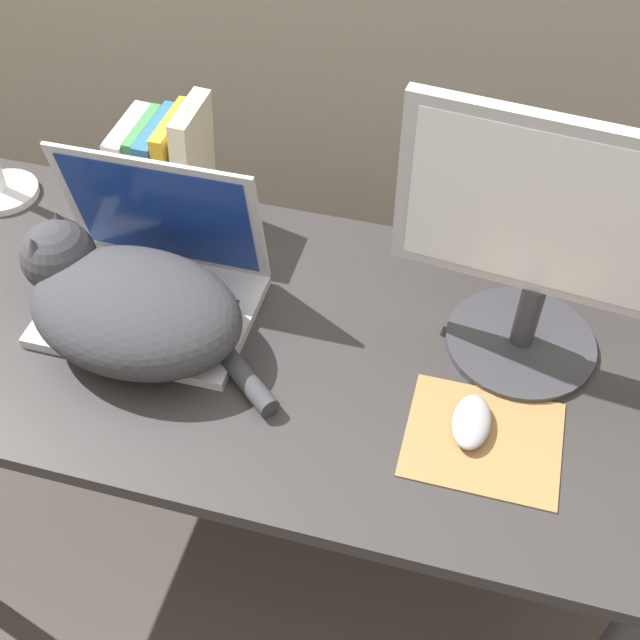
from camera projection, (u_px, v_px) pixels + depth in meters
desk at (249, 364)px, 1.35m from camera, size 1.37×0.63×0.72m
laptop at (153, 281)px, 1.30m from camera, size 0.34×0.24×0.26m
cat at (126, 304)px, 1.23m from camera, size 0.46×0.27×0.16m
external_monitor at (548, 243)px, 1.11m from camera, size 0.44×0.24×0.41m
mousepad at (483, 439)px, 1.15m from camera, size 0.22×0.19×0.00m
computer_mouse at (471, 422)px, 1.15m from camera, size 0.06×0.10×0.03m
book_row at (164, 171)px, 1.40m from camera, size 0.16×0.15×0.25m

